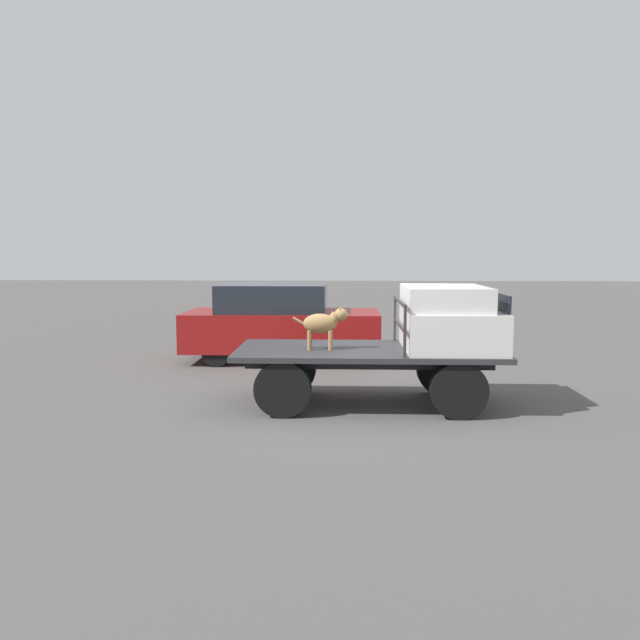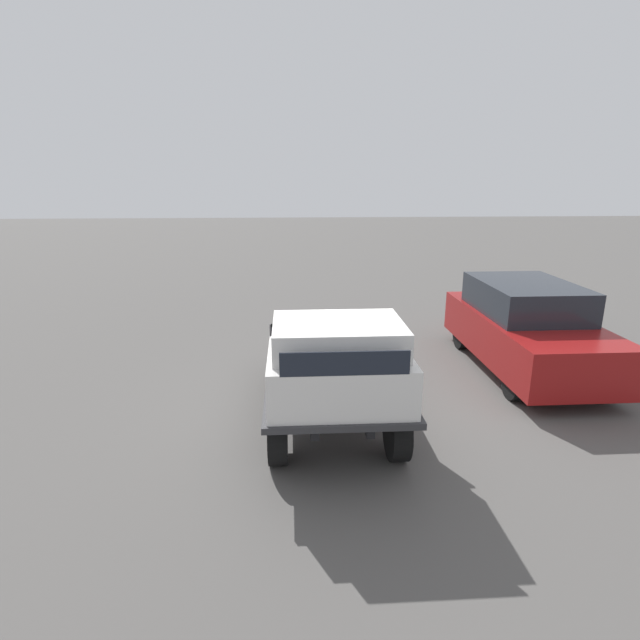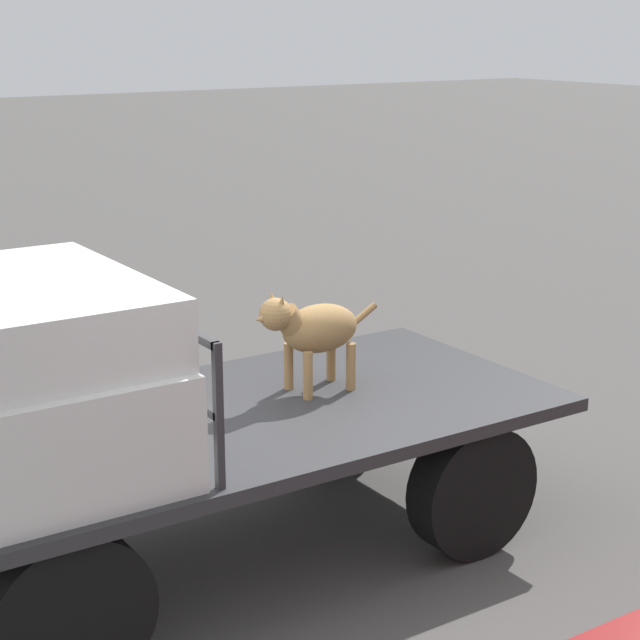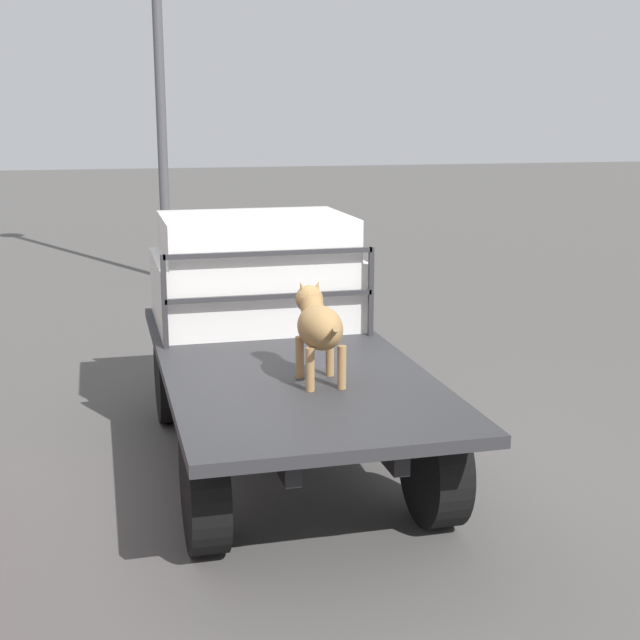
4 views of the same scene
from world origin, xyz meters
TOP-DOWN VIEW (x-y plane):
  - ground_plane at (0.00, 0.00)m, footprint 80.00×80.00m
  - flatbed_truck at (0.00, 0.00)m, footprint 4.03×1.86m
  - truck_cab at (1.22, 0.00)m, footprint 1.42×1.74m
  - truck_headboard at (0.47, 0.00)m, footprint 0.04×1.74m
  - dog at (-0.68, -0.11)m, footprint 0.88×0.30m

SIDE VIEW (x-z plane):
  - ground_plane at x=0.00m, z-range 0.00..0.00m
  - flatbed_truck at x=0.00m, z-range 0.19..1.07m
  - dog at x=-0.68m, z-range 0.95..1.61m
  - truck_cab at x=1.22m, z-range 0.85..1.81m
  - truck_headboard at x=0.47m, z-range 1.00..1.75m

